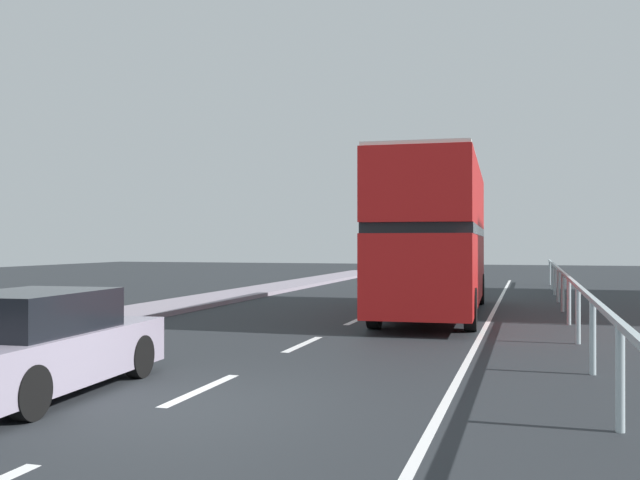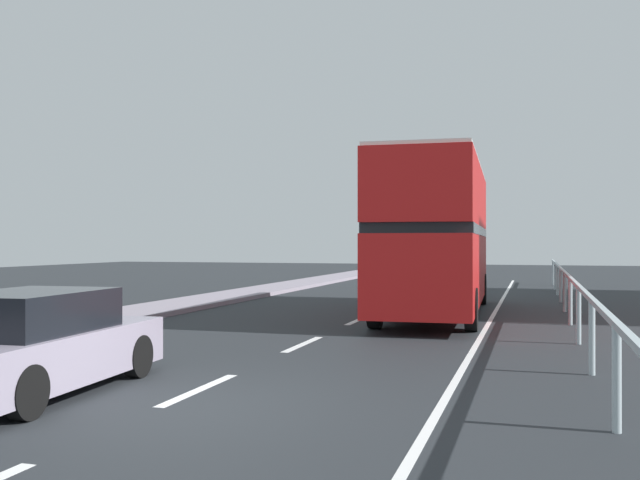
% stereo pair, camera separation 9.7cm
% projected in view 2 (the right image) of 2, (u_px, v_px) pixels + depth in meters
% --- Properties ---
extents(ground_plane, '(75.66, 120.00, 0.10)m').
position_uv_depth(ground_plane, '(163.00, 410.00, 8.96)').
color(ground_plane, '#25282C').
extents(lane_paint_markings, '(3.47, 46.00, 0.01)m').
position_uv_depth(lane_paint_markings, '(425.00, 330.00, 16.62)').
color(lane_paint_markings, silver).
rests_on(lane_paint_markings, ground).
extents(bridge_side_railing, '(0.10, 42.00, 1.20)m').
position_uv_depth(bridge_side_railing, '(574.00, 291.00, 16.08)').
color(bridge_side_railing, '#AABABF').
rests_on(bridge_side_railing, ground).
extents(double_decker_bus_red, '(2.83, 10.57, 4.23)m').
position_uv_depth(double_decker_bus_red, '(437.00, 234.00, 20.28)').
color(double_decker_bus_red, '#B41616').
rests_on(double_decker_bus_red, ground).
extents(hatchback_car_near, '(1.96, 4.18, 1.39)m').
position_uv_depth(hatchback_car_near, '(35.00, 344.00, 9.66)').
color(hatchback_car_near, gray).
rests_on(hatchback_car_near, ground).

